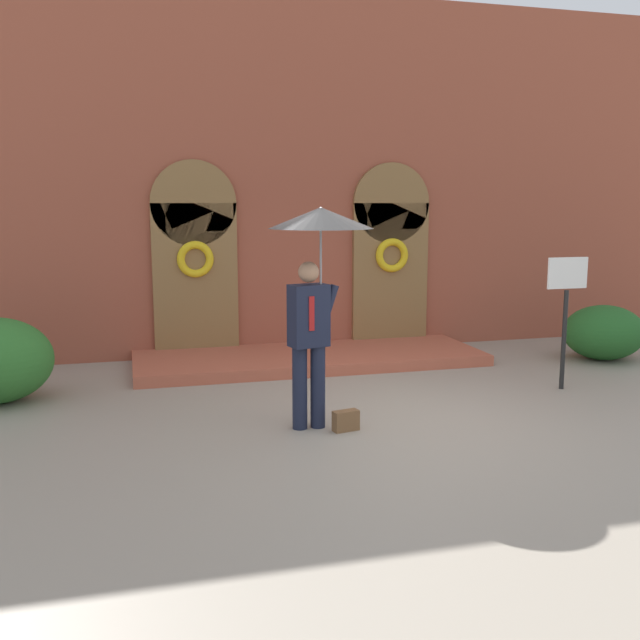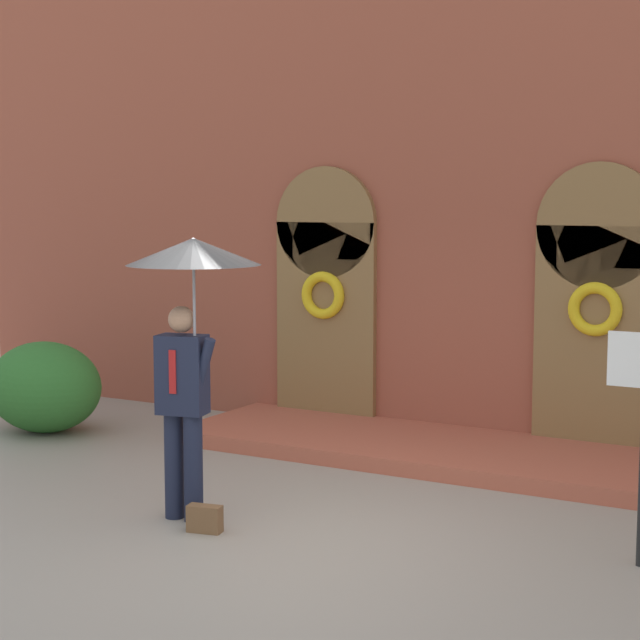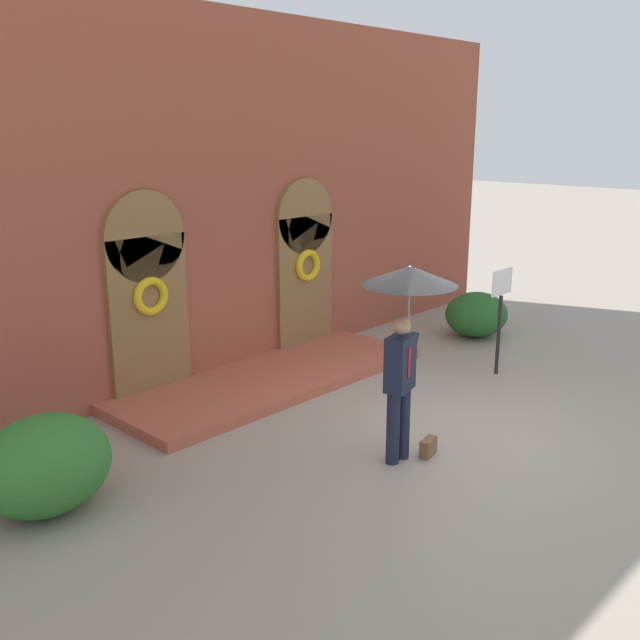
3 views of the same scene
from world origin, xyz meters
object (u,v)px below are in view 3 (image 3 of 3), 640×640
at_px(person_with_umbrella, 407,305).
at_px(handbag, 428,447).
at_px(sign_post, 501,304).
at_px(shrub_right, 476,314).
at_px(shrub_left, 45,465).

bearing_deg(person_with_umbrella, handbag, -37.90).
relative_size(person_with_umbrella, sign_post, 1.37).
xyz_separation_m(sign_post, shrub_right, (1.66, 1.40, -0.74)).
xyz_separation_m(person_with_umbrella, sign_post, (3.50, 0.73, -0.75)).
xyz_separation_m(handbag, shrub_left, (-3.79, 2.13, 0.41)).
xyz_separation_m(person_with_umbrella, shrub_left, (-3.53, 1.93, -1.39)).
bearing_deg(handbag, person_with_umbrella, 130.37).
distance_m(handbag, shrub_left, 4.37).
distance_m(shrub_left, shrub_right, 8.69).
bearing_deg(shrub_right, person_with_umbrella, -157.50).
bearing_deg(shrub_right, sign_post, -139.76).
xyz_separation_m(shrub_left, shrub_right, (8.69, 0.20, -0.10)).
height_order(handbag, sign_post, sign_post).
bearing_deg(handbag, sign_post, 4.31).
distance_m(handbag, sign_post, 3.53).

